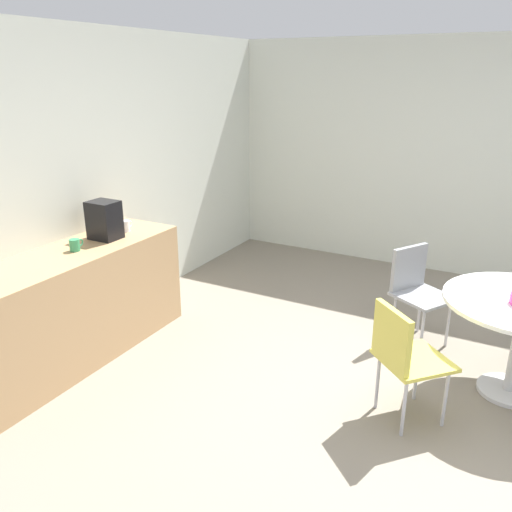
% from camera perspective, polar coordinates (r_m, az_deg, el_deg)
% --- Properties ---
extents(ground_plane, '(6.00, 6.00, 0.00)m').
position_cam_1_polar(ground_plane, '(3.86, 17.24, -16.62)').
color(ground_plane, gray).
extents(wall_back, '(6.00, 0.10, 2.60)m').
position_cam_1_polar(wall_back, '(4.74, -19.09, 7.26)').
color(wall_back, silver).
rests_on(wall_back, ground_plane).
extents(wall_side_right, '(0.10, 6.00, 2.60)m').
position_cam_1_polar(wall_side_right, '(6.21, 24.37, 9.31)').
color(wall_side_right, silver).
rests_on(wall_side_right, ground_plane).
extents(counter_block, '(2.18, 0.60, 0.90)m').
position_cam_1_polar(counter_block, '(4.39, -20.16, -5.57)').
color(counter_block, tan).
rests_on(counter_block, ground_plane).
extents(chair_gray, '(0.57, 0.57, 0.83)m').
position_cam_1_polar(chair_gray, '(4.63, 17.11, -2.91)').
color(chair_gray, silver).
rests_on(chair_gray, ground_plane).
extents(chair_yellow, '(0.59, 0.59, 0.83)m').
position_cam_1_polar(chair_yellow, '(3.54, 15.77, -10.02)').
color(chair_yellow, silver).
rests_on(chair_yellow, ground_plane).
extents(mug_white, '(0.13, 0.08, 0.09)m').
position_cam_1_polar(mug_white, '(4.30, -19.24, 1.15)').
color(mug_white, '#338C59').
rests_on(mug_white, counter_block).
extents(mug_green, '(0.13, 0.08, 0.09)m').
position_cam_1_polar(mug_green, '(4.71, -14.13, 3.23)').
color(mug_green, white).
rests_on(mug_green, counter_block).
extents(coffee_maker, '(0.20, 0.24, 0.32)m').
position_cam_1_polar(coffee_maker, '(4.51, -16.30, 3.80)').
color(coffee_maker, black).
rests_on(coffee_maker, counter_block).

